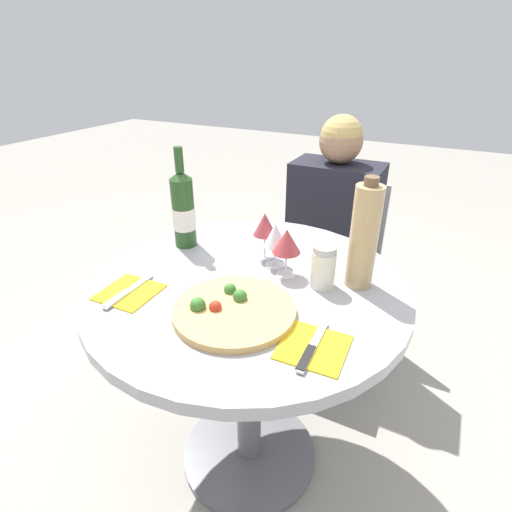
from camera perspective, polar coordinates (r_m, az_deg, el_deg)
ground_plane at (r=1.70m, az=-0.97°, el=-26.40°), size 12.00×12.00×0.00m
dining_table at (r=1.26m, az=-1.19°, el=-10.08°), size 0.93×0.93×0.77m
chair_behind_diner at (r=2.01m, az=10.79°, el=-1.91°), size 0.40×0.40×0.82m
seated_diner at (r=1.84m, az=9.77°, el=-1.03°), size 0.38×0.45×1.14m
pizza_large at (r=1.03m, az=-3.31°, el=-7.62°), size 0.32×0.32×0.05m
wine_bottle at (r=1.35m, az=-10.34°, el=6.52°), size 0.08×0.08×0.33m
tall_carafe at (r=1.12m, az=15.16°, el=2.67°), size 0.08×0.08×0.32m
sugar_shaker at (r=1.13m, az=9.57°, el=-1.50°), size 0.07×0.07×0.13m
wine_glass_front_right at (r=1.15m, az=4.40°, el=2.03°), size 0.08×0.08×0.15m
wine_glass_back_left at (r=1.25m, az=1.27°, el=4.41°), size 0.07×0.07×0.15m
wine_glass_center at (r=1.20m, az=2.76°, el=2.85°), size 0.07×0.07×0.14m
place_setting_left at (r=1.17m, az=-17.76°, el=-4.96°), size 0.15×0.19×0.01m
place_setting_right at (r=0.94m, az=8.12°, el=-12.81°), size 0.16×0.19×0.01m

